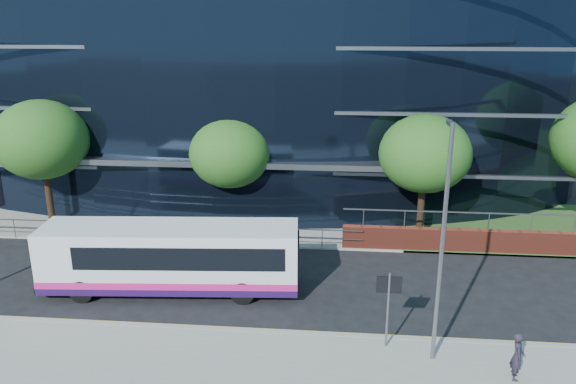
# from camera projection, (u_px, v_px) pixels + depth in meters

# --- Properties ---
(ground) EXTENTS (200.00, 200.00, 0.00)m
(ground) POSITION_uv_depth(u_px,v_px,m) (264.00, 320.00, 21.46)
(ground) COLOR black
(ground) RESTS_ON ground
(kerb) EXTENTS (80.00, 0.25, 0.16)m
(kerb) POSITION_uv_depth(u_px,v_px,m) (260.00, 332.00, 20.49)
(kerb) COLOR gray
(kerb) RESTS_ON ground
(yellow_line_outer) EXTENTS (80.00, 0.08, 0.01)m
(yellow_line_outer) POSITION_uv_depth(u_px,v_px,m) (261.00, 331.00, 20.70)
(yellow_line_outer) COLOR gold
(yellow_line_outer) RESTS_ON ground
(yellow_line_inner) EXTENTS (80.00, 0.08, 0.01)m
(yellow_line_inner) POSITION_uv_depth(u_px,v_px,m) (261.00, 329.00, 20.84)
(yellow_line_inner) COLOR gold
(yellow_line_inner) RESTS_ON ground
(far_forecourt) EXTENTS (50.00, 8.00, 0.10)m
(far_forecourt) POSITION_uv_depth(u_px,v_px,m) (186.00, 216.00, 32.42)
(far_forecourt) COLOR gray
(far_forecourt) RESTS_ON ground
(glass_office) EXTENTS (44.00, 23.10, 16.00)m
(glass_office) POSITION_uv_depth(u_px,v_px,m) (245.00, 63.00, 39.22)
(glass_office) COLOR black
(glass_office) RESTS_ON ground
(guard_railings) EXTENTS (24.00, 0.05, 1.10)m
(guard_railings) POSITION_uv_depth(u_px,v_px,m) (126.00, 228.00, 28.56)
(guard_railings) COLOR slate
(guard_railings) RESTS_ON ground
(street_sign) EXTENTS (0.85, 0.09, 2.80)m
(street_sign) POSITION_uv_depth(u_px,v_px,m) (389.00, 294.00, 18.92)
(street_sign) COLOR slate
(street_sign) RESTS_ON pavement_near
(tree_far_a) EXTENTS (4.95, 4.95, 6.98)m
(tree_far_a) POSITION_uv_depth(u_px,v_px,m) (42.00, 140.00, 29.69)
(tree_far_a) COLOR black
(tree_far_a) RESTS_ON ground
(tree_far_b) EXTENTS (4.29, 4.29, 6.05)m
(tree_far_b) POSITION_uv_depth(u_px,v_px,m) (230.00, 154.00, 29.49)
(tree_far_b) COLOR black
(tree_far_b) RESTS_ON ground
(tree_far_c) EXTENTS (4.62, 4.62, 6.51)m
(tree_far_c) POSITION_uv_depth(u_px,v_px,m) (425.00, 154.00, 28.04)
(tree_far_c) COLOR black
(tree_far_c) RESTS_ON ground
(tree_dist_e) EXTENTS (4.62, 4.62, 6.51)m
(tree_dist_e) POSITION_uv_depth(u_px,v_px,m) (554.00, 85.00, 56.02)
(tree_dist_e) COLOR black
(tree_dist_e) RESTS_ON ground
(streetlight_east) EXTENTS (0.15, 0.77, 8.00)m
(streetlight_east) POSITION_uv_depth(u_px,v_px,m) (442.00, 239.00, 17.54)
(streetlight_east) COLOR slate
(streetlight_east) RESTS_ON pavement_near
(city_bus) EXTENTS (10.80, 3.21, 2.88)m
(city_bus) POSITION_uv_depth(u_px,v_px,m) (173.00, 257.00, 23.33)
(city_bus) COLOR silver
(city_bus) RESTS_ON ground
(pedestrian) EXTENTS (0.46, 0.63, 1.60)m
(pedestrian) POSITION_uv_depth(u_px,v_px,m) (517.00, 356.00, 17.55)
(pedestrian) COLOR #231E2D
(pedestrian) RESTS_ON pavement_near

